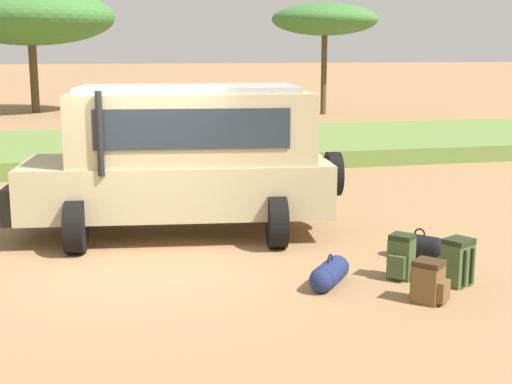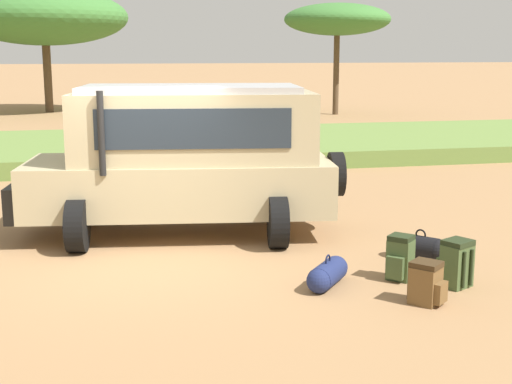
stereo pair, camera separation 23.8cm
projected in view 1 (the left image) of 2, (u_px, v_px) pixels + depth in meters
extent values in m
plane|color=#9E754C|center=(147.00, 262.00, 10.25)|extent=(320.00, 320.00, 0.00)
cube|color=olive|center=(112.00, 149.00, 20.36)|extent=(120.00, 7.00, 0.44)
cube|color=tan|center=(177.00, 185.00, 11.65)|extent=(5.12, 2.57, 0.84)
cube|color=tan|center=(192.00, 126.00, 11.49)|extent=(4.04, 2.31, 1.10)
cube|color=#232D38|center=(96.00, 130.00, 11.35)|extent=(0.28, 1.55, 0.77)
cube|color=#232D38|center=(192.00, 129.00, 10.60)|extent=(2.92, 0.45, 0.60)
cube|color=#232D38|center=(191.00, 118.00, 12.36)|extent=(2.92, 0.45, 0.60)
cube|color=#B7B7B7|center=(188.00, 89.00, 11.36)|extent=(3.64, 2.18, 0.10)
cube|color=black|center=(17.00, 199.00, 11.43)|extent=(0.39, 1.62, 0.56)
cylinder|color=black|center=(100.00, 134.00, 10.41)|extent=(0.10, 0.10, 1.25)
cylinder|color=black|center=(75.00, 227.00, 10.64)|extent=(0.39, 0.83, 0.80)
cylinder|color=black|center=(92.00, 200.00, 12.53)|extent=(0.39, 0.83, 0.80)
cylinder|color=black|center=(277.00, 222.00, 10.94)|extent=(0.39, 0.83, 0.80)
cylinder|color=black|center=(263.00, 197.00, 12.83)|extent=(0.39, 0.83, 0.80)
cylinder|color=black|center=(333.00, 174.00, 11.88)|extent=(0.32, 0.76, 0.74)
cube|color=brown|center=(428.00, 284.00, 8.58)|extent=(0.45, 0.45, 0.46)
cube|color=brown|center=(444.00, 291.00, 8.48)|extent=(0.23, 0.22, 0.25)
cube|color=#3A2A16|center=(429.00, 263.00, 8.53)|extent=(0.45, 0.45, 0.07)
cylinder|color=#3A2A16|center=(417.00, 280.00, 8.74)|extent=(0.04, 0.04, 0.39)
cylinder|color=#3A2A16|center=(412.00, 283.00, 8.62)|extent=(0.04, 0.04, 0.39)
cube|color=#42562D|center=(458.00, 264.00, 9.19)|extent=(0.45, 0.42, 0.56)
cube|color=#42562D|center=(445.00, 266.00, 9.34)|extent=(0.28, 0.20, 0.31)
cube|color=#242F19|center=(459.00, 241.00, 9.13)|extent=(0.44, 0.42, 0.07)
cylinder|color=#242F19|center=(465.00, 268.00, 9.02)|extent=(0.04, 0.04, 0.47)
cylinder|color=#242F19|center=(472.00, 266.00, 9.12)|extent=(0.04, 0.04, 0.47)
cube|color=#42562D|center=(401.00, 259.00, 9.46)|extent=(0.40, 0.40, 0.54)
cube|color=#42562D|center=(396.00, 267.00, 9.33)|extent=(0.22, 0.22, 0.30)
cube|color=#242F19|center=(402.00, 237.00, 9.40)|extent=(0.40, 0.40, 0.07)
cylinder|color=#242F19|center=(410.00, 257.00, 9.55)|extent=(0.04, 0.04, 0.46)
cylinder|color=#242F19|center=(400.00, 255.00, 9.63)|extent=(0.04, 0.04, 0.46)
cylinder|color=black|center=(419.00, 247.00, 10.38)|extent=(0.62, 0.64, 0.36)
sphere|color=black|center=(437.00, 250.00, 10.22)|extent=(0.35, 0.35, 0.35)
sphere|color=black|center=(402.00, 244.00, 10.53)|extent=(0.35, 0.35, 0.35)
torus|color=black|center=(420.00, 234.00, 10.34)|extent=(0.12, 0.14, 0.16)
cylinder|color=navy|center=(330.00, 273.00, 9.20)|extent=(0.64, 0.69, 0.32)
sphere|color=navy|center=(337.00, 267.00, 9.48)|extent=(0.31, 0.31, 0.31)
sphere|color=navy|center=(321.00, 280.00, 8.92)|extent=(0.31, 0.31, 0.31)
torus|color=#121834|center=(330.00, 260.00, 9.16)|extent=(0.12, 0.14, 0.16)
cylinder|color=brown|center=(34.00, 77.00, 34.58)|extent=(0.39, 0.39, 3.42)
ellipsoid|color=#3D7533|center=(30.00, 17.00, 34.02)|extent=(7.99, 7.58, 2.71)
cylinder|color=brown|center=(324.00, 74.00, 33.64)|extent=(0.27, 0.27, 3.78)
ellipsoid|color=#3D7533|center=(325.00, 19.00, 33.15)|extent=(4.97, 4.81, 1.48)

